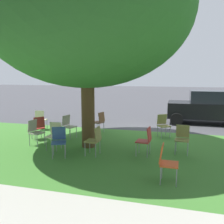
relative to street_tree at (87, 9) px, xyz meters
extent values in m
plane|color=#424247|center=(-1.66, -2.97, -4.45)|extent=(80.00, 80.00, 0.00)
cube|color=#3D752D|center=(-1.66, 0.23, -4.44)|extent=(48.00, 6.00, 0.01)
cylinder|color=brown|center=(0.00, 0.00, -3.02)|extent=(0.44, 0.44, 2.86)
ellipsoid|color=#2D6B28|center=(0.00, 0.00, 0.01)|extent=(6.67, 6.67, 4.93)
cube|color=#335184|center=(0.47, 1.22, -4.01)|extent=(0.55, 0.54, 0.04)
cube|color=#335184|center=(0.55, 1.05, -3.77)|extent=(0.40, 0.24, 0.40)
cylinder|color=gray|center=(0.57, 1.45, -4.24)|extent=(0.02, 0.02, 0.42)
cylinder|color=gray|center=(0.24, 1.30, -4.24)|extent=(0.02, 0.02, 0.42)
cylinder|color=gray|center=(0.71, 1.13, -4.24)|extent=(0.02, 0.02, 0.42)
cylinder|color=gray|center=(0.38, 0.99, -4.24)|extent=(0.02, 0.02, 0.42)
cube|color=#C64C1E|center=(-2.74, 2.17, -4.01)|extent=(0.41, 0.43, 0.04)
cube|color=#C64C1E|center=(-2.56, 2.16, -3.77)|extent=(0.09, 0.40, 0.40)
cylinder|color=gray|center=(-2.90, 2.35, -4.24)|extent=(0.02, 0.02, 0.42)
cylinder|color=gray|center=(-2.91, 1.99, -4.24)|extent=(0.02, 0.02, 0.42)
cylinder|color=gray|center=(-2.56, 2.34, -4.24)|extent=(0.02, 0.02, 0.42)
cylinder|color=gray|center=(-2.57, 1.98, -4.24)|extent=(0.02, 0.02, 0.42)
cube|color=beige|center=(0.97, 0.62, -4.01)|extent=(0.42, 0.40, 0.04)
cube|color=beige|center=(0.97, 0.44, -3.77)|extent=(0.40, 0.09, 0.40)
cylinder|color=gray|center=(1.15, 0.79, -4.24)|extent=(0.02, 0.02, 0.42)
cylinder|color=gray|center=(0.79, 0.78, -4.24)|extent=(0.02, 0.02, 0.42)
cylinder|color=gray|center=(1.15, 0.45, -4.24)|extent=(0.02, 0.02, 0.42)
cylinder|color=gray|center=(0.79, 0.44, -4.24)|extent=(0.02, 0.02, 0.42)
cube|color=olive|center=(-3.04, -0.02, -4.01)|extent=(0.45, 0.43, 0.04)
cube|color=olive|center=(-3.06, -0.20, -3.77)|extent=(0.40, 0.12, 0.40)
cylinder|color=gray|center=(-2.85, 0.13, -4.24)|extent=(0.02, 0.02, 0.42)
cylinder|color=gray|center=(-3.21, 0.16, -4.24)|extent=(0.02, 0.02, 0.42)
cylinder|color=gray|center=(-2.88, -0.21, -4.24)|extent=(0.02, 0.02, 0.42)
cylinder|color=gray|center=(-3.24, -0.18, -4.24)|extent=(0.02, 0.02, 0.42)
cube|color=olive|center=(-2.39, -1.97, -4.01)|extent=(0.57, 0.56, 0.04)
cube|color=olive|center=(-2.30, -2.12, -3.77)|extent=(0.39, 0.28, 0.40)
cylinder|color=gray|center=(-2.33, -1.73, -4.24)|extent=(0.02, 0.02, 0.42)
cylinder|color=gray|center=(-2.64, -1.91, -4.24)|extent=(0.02, 0.02, 0.42)
cylinder|color=gray|center=(-2.15, -2.02, -4.24)|extent=(0.02, 0.02, 0.42)
cylinder|color=gray|center=(-2.46, -2.21, -4.24)|extent=(0.02, 0.02, 0.42)
cube|color=olive|center=(-0.43, 0.80, -4.01)|extent=(0.42, 0.44, 0.04)
cube|color=olive|center=(-0.61, 0.81, -3.77)|extent=(0.11, 0.40, 0.40)
cylinder|color=gray|center=(-0.27, 0.61, -4.24)|extent=(0.02, 0.02, 0.42)
cylinder|color=gray|center=(-0.25, 0.97, -4.24)|extent=(0.02, 0.02, 0.42)
cylinder|color=gray|center=(-0.61, 0.63, -4.24)|extent=(0.02, 0.02, 0.42)
cylinder|color=gray|center=(-0.59, 0.99, -4.24)|extent=(0.02, 0.02, 0.42)
cube|color=brown|center=(0.32, -2.01, -4.01)|extent=(0.50, 0.51, 0.04)
cube|color=brown|center=(0.15, -1.96, -3.77)|extent=(0.19, 0.41, 0.40)
cylinder|color=gray|center=(0.44, -2.23, -4.24)|extent=(0.02, 0.02, 0.42)
cylinder|color=gray|center=(0.53, -1.88, -4.24)|extent=(0.02, 0.02, 0.42)
cylinder|color=gray|center=(0.11, -2.14, -4.24)|extent=(0.02, 0.02, 0.42)
cylinder|color=gray|center=(0.21, -1.79, -4.24)|extent=(0.02, 0.02, 0.42)
cube|color=#ADA393|center=(1.09, -0.88, -4.01)|extent=(0.50, 0.52, 0.04)
cube|color=#ADA393|center=(1.26, -0.93, -3.77)|extent=(0.19, 0.41, 0.40)
cylinder|color=gray|center=(0.98, -0.66, -4.24)|extent=(0.02, 0.02, 0.42)
cylinder|color=gray|center=(0.88, -1.01, -4.24)|extent=(0.02, 0.02, 0.42)
cylinder|color=gray|center=(1.30, -0.76, -4.24)|extent=(0.02, 0.02, 0.42)
cylinder|color=gray|center=(1.20, -1.10, -4.24)|extent=(0.02, 0.02, 0.42)
cube|color=#B7332D|center=(-1.91, 0.43, -4.01)|extent=(0.44, 0.46, 0.04)
cube|color=#B7332D|center=(-2.09, 0.45, -3.77)|extent=(0.12, 0.41, 0.40)
cylinder|color=gray|center=(-1.76, 0.24, -4.24)|extent=(0.02, 0.02, 0.42)
cylinder|color=gray|center=(-1.73, 0.59, -4.24)|extent=(0.02, 0.02, 0.42)
cylinder|color=gray|center=(-2.10, 0.27, -4.24)|extent=(0.02, 0.02, 0.42)
cylinder|color=gray|center=(-2.06, 0.63, -4.24)|extent=(0.02, 0.02, 0.42)
cube|color=beige|center=(2.91, -1.87, -4.01)|extent=(0.47, 0.45, 0.04)
cube|color=beige|center=(2.89, -1.69, -3.77)|extent=(0.41, 0.13, 0.40)
cylinder|color=gray|center=(2.75, -2.06, -4.24)|extent=(0.02, 0.02, 0.42)
cylinder|color=gray|center=(3.11, -2.01, -4.24)|extent=(0.02, 0.02, 0.42)
cylinder|color=gray|center=(2.71, -1.72, -4.24)|extent=(0.02, 0.02, 0.42)
cylinder|color=gray|center=(3.07, -1.68, -4.24)|extent=(0.02, 0.02, 0.42)
cube|color=#B7332D|center=(2.16, -0.38, -4.01)|extent=(0.57, 0.58, 0.04)
cube|color=#B7332D|center=(2.02, -0.27, -3.77)|extent=(0.31, 0.37, 0.40)
cylinder|color=gray|center=(2.19, -0.63, -4.24)|extent=(0.02, 0.02, 0.42)
cylinder|color=gray|center=(2.41, -0.34, -4.24)|extent=(0.02, 0.02, 0.42)
cylinder|color=gray|center=(1.92, -0.42, -4.24)|extent=(0.02, 0.02, 0.42)
cylinder|color=gray|center=(2.14, -0.14, -4.24)|extent=(0.02, 0.02, 0.42)
cube|color=#ADA393|center=(1.77, 0.32, -4.01)|extent=(0.47, 0.48, 0.04)
cube|color=#ADA393|center=(1.94, 0.29, -3.77)|extent=(0.15, 0.41, 0.40)
cylinder|color=gray|center=(1.63, 0.53, -4.24)|extent=(0.02, 0.02, 0.42)
cylinder|color=gray|center=(1.57, 0.18, -4.24)|extent=(0.02, 0.02, 0.42)
cylinder|color=gray|center=(1.97, 0.47, -4.24)|extent=(0.02, 0.02, 0.42)
cylinder|color=gray|center=(1.90, 0.12, -4.24)|extent=(0.02, 0.02, 0.42)
cube|color=black|center=(-4.27, -5.20, -3.77)|extent=(3.70, 1.64, 0.76)
cube|color=#1E232B|center=(-4.42, -5.20, -3.12)|extent=(1.90, 1.44, 0.64)
cylinder|color=black|center=(-2.87, -4.33, -4.15)|extent=(0.60, 0.18, 0.60)
cylinder|color=black|center=(-2.87, -6.07, -4.15)|extent=(0.60, 0.18, 0.60)
camera|label=1|loc=(-2.85, 7.53, -2.02)|focal=39.09mm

